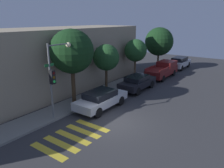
# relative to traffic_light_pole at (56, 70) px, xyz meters

# --- Properties ---
(ground_plane) EXTENTS (60.00, 60.00, 0.00)m
(ground_plane) POSITION_rel_traffic_light_pole_xyz_m (1.59, -3.37, -3.39)
(ground_plane) COLOR #333335
(sidewalk) EXTENTS (26.00, 2.20, 0.14)m
(sidewalk) POSITION_rel_traffic_light_pole_xyz_m (1.59, 0.93, -3.32)
(sidewalk) COLOR slate
(sidewalk) RESTS_ON ground
(building_row) EXTENTS (26.00, 6.00, 5.78)m
(building_row) POSITION_rel_traffic_light_pole_xyz_m (1.59, 5.44, -0.50)
(building_row) COLOR gray
(building_row) RESTS_ON ground
(crosswalk) EXTENTS (3.93, 2.60, 0.00)m
(crosswalk) POSITION_rel_traffic_light_pole_xyz_m (-1.26, -2.57, -3.39)
(crosswalk) COLOR gold
(crosswalk) RESTS_ON ground
(traffic_light_pole) EXTENTS (2.24, 0.56, 5.14)m
(traffic_light_pole) POSITION_rel_traffic_light_pole_xyz_m (0.00, 0.00, 0.00)
(traffic_light_pole) COLOR slate
(traffic_light_pole) RESTS_ON ground
(sedan_near_corner) EXTENTS (4.56, 1.89, 1.41)m
(sedan_near_corner) POSITION_rel_traffic_light_pole_xyz_m (3.04, -1.27, -2.62)
(sedan_near_corner) COLOR #B7BABF
(sedan_near_corner) RESTS_ON ground
(sedan_middle) EXTENTS (4.48, 1.82, 1.42)m
(sedan_middle) POSITION_rel_traffic_light_pole_xyz_m (8.65, -1.27, -2.62)
(sedan_middle) COLOR black
(sedan_middle) RESTS_ON ground
(pickup_truck) EXTENTS (5.28, 1.95, 1.72)m
(pickup_truck) POSITION_rel_traffic_light_pole_xyz_m (14.67, -1.27, -2.50)
(pickup_truck) COLOR maroon
(pickup_truck) RESTS_ON ground
(sedan_far_end) EXTENTS (4.64, 1.79, 1.55)m
(sedan_far_end) POSITION_rel_traffic_light_pole_xyz_m (20.48, -1.27, -2.57)
(sedan_far_end) COLOR silver
(sedan_far_end) RESTS_ON ground
(tree_near_corner) EXTENTS (3.34, 3.34, 5.92)m
(tree_near_corner) POSITION_rel_traffic_light_pole_xyz_m (2.44, 0.99, 0.83)
(tree_near_corner) COLOR #42301E
(tree_near_corner) RESTS_ON ground
(tree_midblock) EXTENTS (2.42, 2.42, 4.41)m
(tree_midblock) POSITION_rel_traffic_light_pole_xyz_m (6.71, 0.99, -0.22)
(tree_midblock) COLOR #42301E
(tree_midblock) RESTS_ON ground
(tree_far_end) EXTENTS (2.48, 2.48, 4.48)m
(tree_far_end) POSITION_rel_traffic_light_pole_xyz_m (12.08, 0.99, -0.17)
(tree_far_end) COLOR brown
(tree_far_end) RESTS_ON ground
(tree_behind_truck) EXTENTS (3.71, 3.71, 5.56)m
(tree_behind_truck) POSITION_rel_traffic_light_pole_xyz_m (18.29, 0.99, 0.30)
(tree_behind_truck) COLOR #42301E
(tree_behind_truck) RESTS_ON ground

